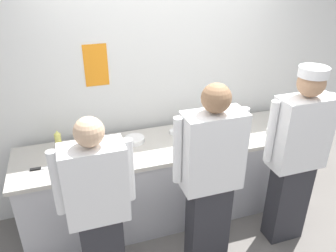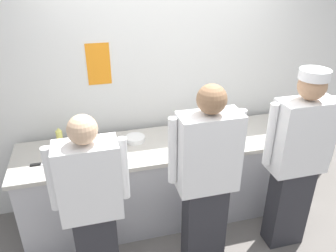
% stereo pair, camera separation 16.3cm
% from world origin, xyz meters
% --- Properties ---
extents(ground_plane, '(9.00, 9.00, 0.00)m').
position_xyz_m(ground_plane, '(0.00, 0.00, 0.00)').
color(ground_plane, slate).
extents(wall_back, '(4.79, 0.11, 2.71)m').
position_xyz_m(wall_back, '(-0.00, 0.87, 1.35)').
color(wall_back, silver).
rests_on(wall_back, ground).
extents(prep_counter, '(3.05, 0.72, 0.89)m').
position_xyz_m(prep_counter, '(0.00, 0.38, 0.45)').
color(prep_counter, '#B2B2B7').
rests_on(prep_counter, ground).
extents(chef_near_left, '(0.59, 0.24, 1.59)m').
position_xyz_m(chef_near_left, '(-0.85, -0.33, 0.84)').
color(chef_near_left, '#2D2D33').
rests_on(chef_near_left, ground).
extents(chef_center, '(0.62, 0.24, 1.72)m').
position_xyz_m(chef_center, '(0.07, -0.32, 0.91)').
color(chef_center, '#2D2D33').
rests_on(chef_center, ground).
extents(chef_far_right, '(0.63, 0.24, 1.75)m').
position_xyz_m(chef_far_right, '(0.92, -0.28, 0.94)').
color(chef_far_right, '#2D2D33').
rests_on(chef_far_right, ground).
extents(plate_stack_front, '(0.19, 0.19, 0.06)m').
position_xyz_m(plate_stack_front, '(0.56, 0.28, 0.92)').
color(plate_stack_front, white).
rests_on(plate_stack_front, prep_counter).
extents(plate_stack_rear, '(0.19, 0.19, 0.05)m').
position_xyz_m(plate_stack_rear, '(-0.38, 0.49, 0.91)').
color(plate_stack_rear, white).
rests_on(plate_stack_rear, prep_counter).
extents(mixing_bowl_steel, '(0.39, 0.39, 0.10)m').
position_xyz_m(mixing_bowl_steel, '(0.24, 0.34, 0.94)').
color(mixing_bowl_steel, '#B7BABF').
rests_on(mixing_bowl_steel, prep_counter).
extents(sheet_tray, '(0.43, 0.37, 0.02)m').
position_xyz_m(sheet_tray, '(-0.69, 0.31, 0.90)').
color(sheet_tray, '#B7BABF').
rests_on(sheet_tray, prep_counter).
extents(squeeze_bottle_primary, '(0.06, 0.06, 0.20)m').
position_xyz_m(squeeze_bottle_primary, '(-1.09, 0.56, 0.98)').
color(squeeze_bottle_primary, '#E5E066').
rests_on(squeeze_bottle_primary, prep_counter).
extents(ramekin_red_sauce, '(0.08, 0.08, 0.04)m').
position_xyz_m(ramekin_red_sauce, '(0.04, 0.54, 0.91)').
color(ramekin_red_sauce, white).
rests_on(ramekin_red_sauce, prep_counter).
extents(ramekin_orange_sauce, '(0.09, 0.09, 0.05)m').
position_xyz_m(ramekin_orange_sauce, '(0.77, 0.57, 0.91)').
color(ramekin_orange_sauce, white).
rests_on(ramekin_orange_sauce, prep_counter).
extents(ramekin_yellow_sauce, '(0.09, 0.09, 0.04)m').
position_xyz_m(ramekin_yellow_sauce, '(1.00, 0.24, 0.91)').
color(ramekin_yellow_sauce, white).
rests_on(ramekin_yellow_sauce, prep_counter).
extents(ramekin_green_sauce, '(0.10, 0.10, 0.04)m').
position_xyz_m(ramekin_green_sauce, '(1.09, 0.35, 0.91)').
color(ramekin_green_sauce, white).
rests_on(ramekin_green_sauce, prep_counter).
extents(deli_cup, '(0.09, 0.09, 0.08)m').
position_xyz_m(deli_cup, '(1.27, 0.40, 0.93)').
color(deli_cup, white).
rests_on(deli_cup, prep_counter).
extents(chefs_knife, '(0.27, 0.03, 0.02)m').
position_xyz_m(chefs_knife, '(-1.23, 0.28, 0.89)').
color(chefs_knife, '#B7BABF').
rests_on(chefs_knife, prep_counter).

